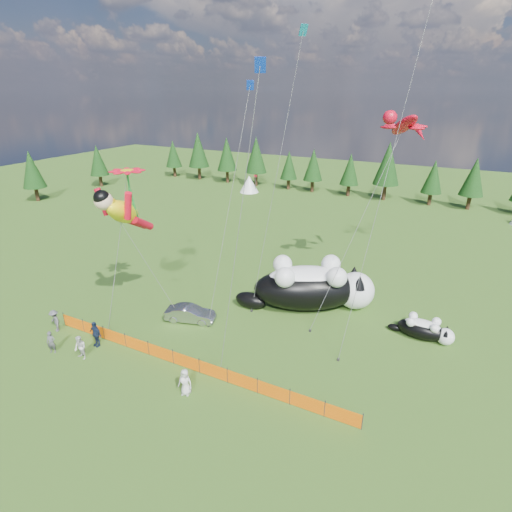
% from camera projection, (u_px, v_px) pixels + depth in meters
% --- Properties ---
extents(ground, '(160.00, 160.00, 0.00)m').
position_uv_depth(ground, '(212.00, 343.00, 27.64)').
color(ground, '#123409').
rests_on(ground, ground).
extents(safety_fence, '(22.06, 0.06, 1.10)m').
position_uv_depth(safety_fence, '(186.00, 362.00, 24.97)').
color(safety_fence, '#262626').
rests_on(safety_fence, ground).
extents(tree_line, '(90.00, 4.00, 8.00)m').
position_uv_depth(tree_line, '(364.00, 173.00, 63.17)').
color(tree_line, black).
rests_on(tree_line, ground).
extents(festival_tents, '(50.00, 3.20, 2.80)m').
position_uv_depth(festival_tents, '(434.00, 205.00, 55.50)').
color(festival_tents, white).
rests_on(festival_tents, ground).
extents(cat_large, '(10.36, 7.29, 4.03)m').
position_uv_depth(cat_large, '(313.00, 286.00, 31.46)').
color(cat_large, black).
rests_on(cat_large, ground).
extents(cat_small, '(4.45, 1.72, 1.60)m').
position_uv_depth(cat_small, '(425.00, 329.00, 27.87)').
color(cat_small, black).
rests_on(cat_small, ground).
extents(car, '(3.97, 2.33, 1.24)m').
position_uv_depth(car, '(190.00, 314.00, 30.04)').
color(car, '#A6A6AA').
rests_on(car, ground).
extents(spectator_a, '(0.69, 0.59, 1.59)m').
position_uv_depth(spectator_a, '(51.00, 342.00, 26.36)').
color(spectator_a, '#4E4E53').
rests_on(spectator_a, ground).
extents(spectator_b, '(0.88, 0.62, 1.67)m').
position_uv_depth(spectator_b, '(80.00, 348.00, 25.73)').
color(spectator_b, silver).
rests_on(spectator_b, ground).
extents(spectator_c, '(1.15, 0.67, 1.88)m').
position_uv_depth(spectator_c, '(96.00, 334.00, 27.03)').
color(spectator_c, '#16223E').
rests_on(spectator_c, ground).
extents(spectator_d, '(1.22, 0.89, 1.70)m').
position_uv_depth(spectator_d, '(55.00, 321.00, 28.71)').
color(spectator_d, '#4E4E53').
rests_on(spectator_d, ground).
extents(spectator_e, '(0.91, 0.69, 1.67)m').
position_uv_depth(spectator_e, '(185.00, 382.00, 22.72)').
color(spectator_e, silver).
rests_on(spectator_e, ground).
extents(superhero_kite, '(6.38, 6.16, 10.94)m').
position_uv_depth(superhero_kite, '(123.00, 212.00, 27.60)').
color(superhero_kite, yellow).
rests_on(superhero_kite, ground).
extents(gecko_kite, '(6.31, 13.24, 16.90)m').
position_uv_depth(gecko_kite, '(404.00, 125.00, 30.06)').
color(gecko_kite, red).
rests_on(gecko_kite, ground).
extents(flower_kite, '(2.87, 5.21, 11.57)m').
position_uv_depth(flower_kite, '(127.00, 173.00, 27.16)').
color(flower_kite, red).
rests_on(flower_kite, ground).
extents(diamond_kite_a, '(0.99, 6.45, 17.60)m').
position_uv_depth(diamond_kite_a, '(247.00, 101.00, 28.09)').
color(diamond_kite_a, '#0C33B4').
rests_on(diamond_kite_a, ground).
extents(diamond_kite_b, '(2.16, 8.24, 22.95)m').
position_uv_depth(diamond_kite_b, '(429.00, 12.00, 23.16)').
color(diamond_kite_b, '#0B7387').
rests_on(diamond_kite_b, ground).
extents(diamond_kite_c, '(2.87, 1.10, 17.93)m').
position_uv_depth(diamond_kite_c, '(257.00, 93.00, 18.05)').
color(diamond_kite_c, '#0C33B4').
rests_on(diamond_kite_c, ground).
extents(diamond_kite_d, '(1.92, 5.78, 21.00)m').
position_uv_depth(diamond_kite_d, '(300.00, 48.00, 27.76)').
color(diamond_kite_d, '#0B7387').
rests_on(diamond_kite_d, ground).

